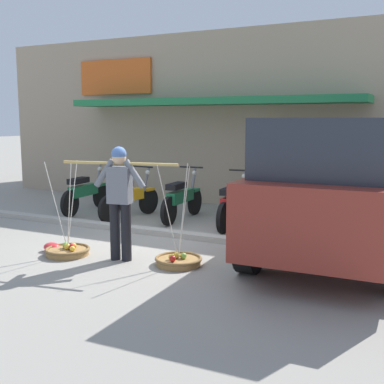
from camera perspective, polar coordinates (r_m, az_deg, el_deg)
ground_plane at (r=8.19m, az=-4.32°, el=-6.27°), size 90.00×90.00×0.00m
sidewalk_curb at (r=8.77m, az=-1.98°, el=-4.93°), size 20.00×0.24×0.10m
fruit_vendor at (r=7.22m, az=-8.45°, el=-0.39°), size 1.79×0.35×1.70m
fruit_basket_left_side at (r=7.09m, az=-1.60°, el=-7.96°), size 0.69×0.69×1.45m
fruit_basket_right_side at (r=7.83m, az=-14.33°, el=-6.64°), size 0.69×0.69×1.45m
motorcycle_nearest_shop at (r=11.25m, az=-12.41°, el=-0.05°), size 0.54×1.82×1.09m
motorcycle_second_in_row at (r=10.36m, az=-7.43°, el=-0.65°), size 0.54×1.81×1.09m
motorcycle_third_in_row at (r=10.12m, az=-1.21°, el=-0.79°), size 0.54×1.82×1.09m
motorcycle_end_of_row at (r=9.49m, az=4.92°, el=-1.44°), size 0.54×1.82×1.09m
parked_truck at (r=7.72m, az=16.96°, el=1.04°), size 2.23×4.84×2.10m
storefront_building at (r=14.26m, az=6.99°, el=8.48°), size 13.00×6.00×4.20m
plastic_litter_bag at (r=8.12m, az=-16.09°, el=-6.20°), size 0.28×0.22×0.14m
wooden_crate at (r=10.06m, az=13.14°, el=-2.76°), size 0.44×0.36×0.32m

